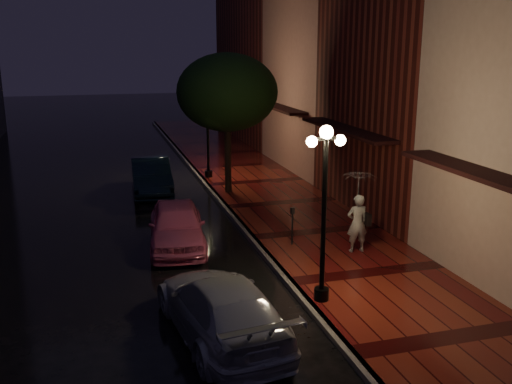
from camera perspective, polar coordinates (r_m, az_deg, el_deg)
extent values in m
plane|color=black|center=(18.69, -0.33, -4.96)|extent=(120.00, 120.00, 0.00)
cube|color=#420B0C|center=(19.36, 6.11, -4.11)|extent=(4.50, 60.00, 0.15)
cube|color=#595451|center=(18.67, -0.33, -4.75)|extent=(0.25, 60.00, 0.15)
cube|color=#511914|center=(22.33, 16.15, 12.08)|extent=(5.00, 8.00, 11.00)
cube|color=#8C5951|center=(29.47, 7.69, 11.02)|extent=(5.00, 8.00, 9.00)
cube|color=#511914|center=(38.81, 1.69, 12.69)|extent=(5.00, 12.00, 10.00)
cylinder|color=black|center=(13.64, 6.78, -3.01)|extent=(0.12, 0.12, 4.00)
cylinder|color=black|center=(14.30, 6.56, -10.10)|extent=(0.36, 0.36, 0.30)
cube|color=black|center=(13.18, 7.04, 5.31)|extent=(0.70, 0.08, 0.08)
sphere|color=beige|center=(13.15, 7.06, 5.96)|extent=(0.32, 0.32, 0.32)
sphere|color=beige|center=(13.05, 5.61, 5.04)|extent=(0.26, 0.26, 0.26)
sphere|color=beige|center=(13.32, 8.42, 5.15)|extent=(0.26, 0.26, 0.26)
cylinder|color=black|center=(26.78, -4.84, 5.70)|extent=(0.12, 0.12, 4.00)
cylinder|color=black|center=(27.12, -4.76, 1.83)|extent=(0.36, 0.36, 0.30)
cube|color=black|center=(26.55, -4.93, 9.96)|extent=(0.70, 0.08, 0.08)
sphere|color=beige|center=(26.54, -4.94, 10.29)|extent=(0.32, 0.32, 0.32)
sphere|color=beige|center=(26.49, -5.69, 9.83)|extent=(0.26, 0.26, 0.26)
sphere|color=beige|center=(26.62, -4.18, 9.88)|extent=(0.26, 0.26, 0.26)
cylinder|color=black|center=(24.01, -2.83, 3.74)|extent=(0.28, 0.28, 3.20)
ellipsoid|color=black|center=(23.66, -2.91, 9.93)|extent=(4.16, 4.16, 3.20)
sphere|color=black|center=(24.46, -1.60, 8.69)|extent=(1.80, 1.80, 1.80)
sphere|color=black|center=(22.89, -3.97, 8.51)|extent=(1.80, 1.80, 1.80)
imported|color=#D0567F|center=(18.13, -7.93, -3.33)|extent=(2.16, 4.39, 1.44)
imported|color=black|center=(24.92, -10.44, 1.56)|extent=(1.77, 4.62, 1.50)
imported|color=#A9AAB1|center=(12.63, -3.51, -11.48)|extent=(2.53, 5.03, 1.40)
imported|color=white|center=(17.38, 10.08, -3.10)|extent=(0.68, 0.47, 1.78)
imported|color=silver|center=(17.08, 10.25, 0.50)|extent=(1.03, 1.05, 0.95)
cylinder|color=black|center=(17.26, 10.14, -1.79)|extent=(0.02, 0.02, 1.42)
cube|color=black|center=(17.44, 11.05, -2.69)|extent=(0.14, 0.33, 0.36)
cylinder|color=black|center=(17.86, 3.64, -3.71)|extent=(0.06, 0.06, 1.01)
cube|color=black|center=(17.68, 3.67, -1.87)|extent=(0.12, 0.10, 0.20)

